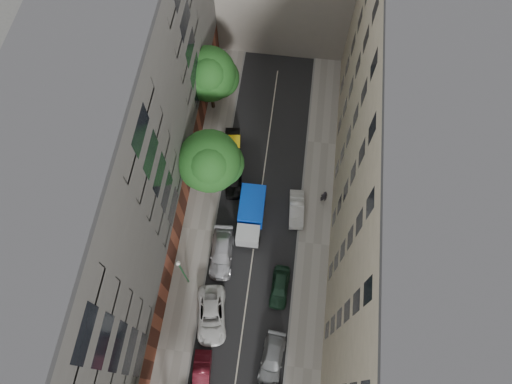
% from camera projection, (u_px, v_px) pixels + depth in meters
% --- Properties ---
extents(ground, '(120.00, 120.00, 0.00)m').
position_uv_depth(ground, '(255.00, 237.00, 43.08)').
color(ground, '#4C4C49').
rests_on(ground, ground).
extents(road_surface, '(8.00, 44.00, 0.02)m').
position_uv_depth(road_surface, '(255.00, 237.00, 43.07)').
color(road_surface, black).
rests_on(road_surface, ground).
extents(sidewalk_left, '(3.00, 44.00, 0.15)m').
position_uv_depth(sidewalk_left, '(198.00, 230.00, 43.30)').
color(sidewalk_left, gray).
rests_on(sidewalk_left, ground).
extents(sidewalk_right, '(3.00, 44.00, 0.15)m').
position_uv_depth(sidewalk_right, '(313.00, 244.00, 42.72)').
color(sidewalk_right, gray).
rests_on(sidewalk_right, ground).
extents(building_left, '(8.00, 44.00, 20.00)m').
position_uv_depth(building_left, '(111.00, 177.00, 34.55)').
color(building_left, '#4E4C49').
rests_on(building_left, ground).
extents(building_right, '(8.00, 44.00, 20.00)m').
position_uv_depth(building_right, '(404.00, 211.00, 33.40)').
color(building_right, '#B6A88E').
rests_on(building_right, ground).
extents(tarp_truck, '(2.33, 5.62, 2.59)m').
position_uv_depth(tarp_truck, '(251.00, 215.00, 42.46)').
color(tarp_truck, black).
rests_on(tarp_truck, ground).
extents(car_left_1, '(1.73, 4.07, 1.30)m').
position_uv_depth(car_left_1, '(202.00, 375.00, 37.46)').
color(car_left_1, '#4F0F19').
rests_on(car_left_1, ground).
extents(car_left_2, '(3.26, 5.54, 1.45)m').
position_uv_depth(car_left_2, '(211.00, 315.00, 39.37)').
color(car_left_2, silver).
rests_on(car_left_2, ground).
extents(car_left_3, '(2.33, 5.11, 1.45)m').
position_uv_depth(car_left_3, '(222.00, 253.00, 41.67)').
color(car_left_3, silver).
rests_on(car_left_3, ground).
extents(car_left_4, '(2.16, 4.26, 1.39)m').
position_uv_depth(car_left_4, '(234.00, 179.00, 44.81)').
color(car_left_4, black).
rests_on(car_left_4, ground).
extents(car_left_5, '(2.02, 4.44, 1.41)m').
position_uv_depth(car_left_5, '(232.00, 147.00, 46.31)').
color(car_left_5, black).
rests_on(car_left_5, ground).
extents(car_right_1, '(2.18, 4.58, 1.29)m').
position_uv_depth(car_right_1, '(272.00, 359.00, 37.97)').
color(car_right_1, gray).
rests_on(car_right_1, ground).
extents(car_right_2, '(1.70, 3.96, 1.33)m').
position_uv_depth(car_right_2, '(280.00, 287.00, 40.44)').
color(car_right_2, black).
rests_on(car_right_2, ground).
extents(car_right_3, '(1.65, 3.99, 1.29)m').
position_uv_depth(car_right_3, '(297.00, 209.00, 43.56)').
color(car_right_3, silver).
rests_on(car_right_3, ground).
extents(tree_mid, '(5.82, 5.62, 8.45)m').
position_uv_depth(tree_mid, '(211.00, 163.00, 40.00)').
color(tree_mid, '#382619').
rests_on(tree_mid, sidewalk_left).
extents(tree_far, '(5.61, 5.39, 8.13)m').
position_uv_depth(tree_far, '(210.00, 76.00, 44.18)').
color(tree_far, '#382619').
rests_on(tree_far, sidewalk_left).
extents(lamp_post, '(0.36, 0.36, 6.25)m').
position_uv_depth(lamp_post, '(182.00, 271.00, 37.64)').
color(lamp_post, '#18562B').
rests_on(lamp_post, sidewalk_left).
extents(pedestrian, '(0.75, 0.56, 1.87)m').
position_uv_depth(pedestrian, '(324.00, 196.00, 43.62)').
color(pedestrian, black).
rests_on(pedestrian, sidewalk_right).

